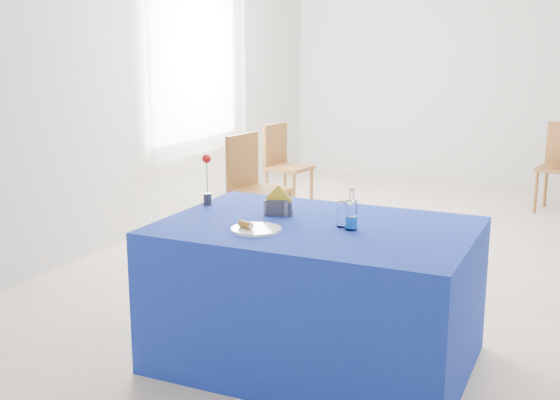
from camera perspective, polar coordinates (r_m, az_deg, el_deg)
The scene contains 15 objects.
floor at distance 5.56m, azimuth 11.31°, elevation -5.19°, with size 7.00×7.00×0.00m, color beige.
room_shell at distance 5.30m, azimuth 12.15°, elevation 13.11°, with size 7.00×7.00×7.00m.
window_pane at distance 6.99m, azimuth -6.93°, elevation 11.50°, with size 0.04×1.50×1.60m, color white.
curtain at distance 6.96m, azimuth -6.43°, elevation 11.51°, with size 0.04×1.75×1.85m, color white.
plate at distance 3.52m, azimuth -1.95°, elevation -2.41°, with size 0.25×0.25×0.01m, color white.
drinking_glass at distance 3.60m, azimuth 5.15°, elevation -1.18°, with size 0.07×0.07×0.13m, color white.
salt_shaker at distance 3.83m, azimuth -1.16°, elevation -0.63°, with size 0.03×0.03×0.09m, color slate.
pepper_shaker at distance 3.81m, azimuth 0.51°, elevation -0.70°, with size 0.03×0.03×0.09m, color slate.
blue_table at distance 3.76m, azimuth 2.94°, elevation -7.62°, with size 1.60×1.10×0.76m.
water_bottle at distance 3.55m, azimuth 5.83°, elevation -1.30°, with size 0.06×0.06×0.21m.
napkin_holder at distance 3.82m, azimuth -0.07°, elevation -0.54°, with size 0.16×0.10×0.17m.
rose_vase at distance 4.07m, azimuth -5.95°, elevation 1.61°, with size 0.05×0.05×0.30m.
chair_win_a at distance 5.94m, azimuth -2.25°, elevation 1.56°, with size 0.47×0.47×0.93m.
chair_win_b at distance 7.20m, azimuth 0.23°, elevation 3.26°, with size 0.45×0.45×0.87m.
banana_pieces at distance 3.51m, azimuth -2.78°, elevation -2.03°, with size 0.09×0.07×0.04m.
Camera 1 is at (1.17, -5.17, 1.68)m, focal length 45.00 mm.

